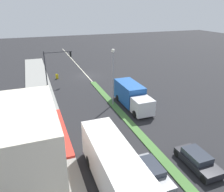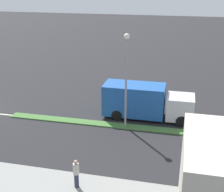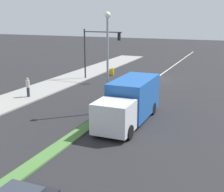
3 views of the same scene
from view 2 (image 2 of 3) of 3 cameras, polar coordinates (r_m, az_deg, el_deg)
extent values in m
plane|color=#232326|center=(24.81, 11.82, -6.51)|extent=(160.00, 160.00, 0.00)
cylinder|color=gray|center=(23.75, 2.57, 2.13)|extent=(0.16, 0.16, 7.00)
sphere|color=silver|center=(22.85, 2.71, 10.83)|extent=(0.44, 0.44, 0.44)
cylinder|color=#282D42|center=(18.26, -6.50, -15.06)|extent=(0.26, 0.26, 0.85)
cylinder|color=#B7B2A8|center=(17.83, -6.60, -13.09)|extent=(0.34, 0.34, 0.66)
sphere|color=tan|center=(17.59, -6.66, -11.90)|extent=(0.22, 0.22, 0.22)
cube|color=silver|center=(26.31, 12.36, -1.99)|extent=(2.28, 2.20, 1.90)
cube|color=#1E519E|center=(26.44, 4.07, -0.61)|extent=(2.40, 5.10, 2.60)
cylinder|color=black|center=(27.60, 12.71, -2.65)|extent=(0.28, 0.90, 0.90)
cylinder|color=black|center=(25.63, 12.61, -4.53)|extent=(0.28, 0.90, 0.90)
cylinder|color=black|center=(28.04, 1.85, -1.74)|extent=(0.28, 0.90, 0.90)
cylinder|color=black|center=(26.10, 0.91, -3.51)|extent=(0.28, 0.90, 0.90)
camera|label=1|loc=(24.48, 73.77, 8.76)|focal=35.00mm
camera|label=3|loc=(35.65, 41.82, 9.28)|focal=50.00mm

